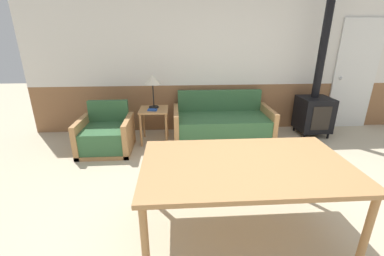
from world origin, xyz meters
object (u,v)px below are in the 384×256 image
(couch, at_px, (222,125))
(dining_table, at_px, (245,169))
(wood_stove, at_px, (315,104))
(side_table, at_px, (154,115))
(table_lamp, at_px, (153,81))
(armchair, at_px, (106,136))

(couch, xyz_separation_m, dining_table, (-0.23, -2.39, 0.44))
(couch, height_order, wood_stove, wood_stove)
(side_table, relative_size, wood_stove, 0.24)
(table_lamp, relative_size, dining_table, 0.31)
(couch, xyz_separation_m, side_table, (-1.21, -0.07, 0.23))
(armchair, height_order, wood_stove, wood_stove)
(couch, xyz_separation_m, wood_stove, (1.72, 0.06, 0.34))
(table_lamp, height_order, dining_table, table_lamp)
(wood_stove, bearing_deg, dining_table, -128.57)
(side_table, distance_m, dining_table, 2.53)
(dining_table, bearing_deg, armchair, 131.27)
(table_lamp, bearing_deg, armchair, -151.41)
(couch, height_order, side_table, couch)
(side_table, height_order, wood_stove, wood_stove)
(side_table, bearing_deg, dining_table, -67.01)
(side_table, height_order, table_lamp, table_lamp)
(armchair, relative_size, side_table, 1.37)
(couch, distance_m, dining_table, 2.44)
(armchair, bearing_deg, dining_table, -58.24)
(armchair, relative_size, dining_table, 0.45)
(side_table, distance_m, table_lamp, 0.59)
(couch, bearing_deg, wood_stove, 2.14)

